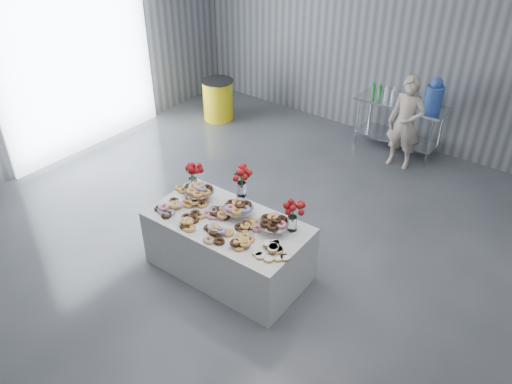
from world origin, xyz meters
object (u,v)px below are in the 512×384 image
(display_table, at_px, (228,246))
(trash_barrel, at_px, (218,100))
(person, at_px, (406,123))
(water_jug, at_px, (434,95))
(prep_table, at_px, (400,118))

(display_table, height_order, trash_barrel, trash_barrel)
(display_table, distance_m, person, 3.78)
(trash_barrel, bearing_deg, person, 7.38)
(display_table, xyz_separation_m, water_jug, (0.81, 4.16, 0.77))
(display_table, bearing_deg, person, 81.04)
(water_jug, relative_size, person, 0.36)
(prep_table, height_order, trash_barrel, prep_table)
(prep_table, xyz_separation_m, trash_barrel, (-3.32, -0.91, -0.22))
(prep_table, xyz_separation_m, water_jug, (0.50, -0.00, 0.53))
(person, bearing_deg, water_jug, 59.66)
(person, xyz_separation_m, trash_barrel, (-3.59, -0.47, -0.37))
(display_table, height_order, water_jug, water_jug)
(prep_table, bearing_deg, person, -58.23)
(prep_table, height_order, person, person)
(water_jug, bearing_deg, person, -117.28)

